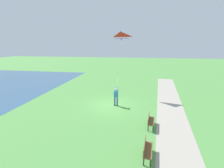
% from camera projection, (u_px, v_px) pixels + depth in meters
% --- Properties ---
extents(ground_plane, '(120.00, 120.00, 0.00)m').
position_uv_depth(ground_plane, '(111.00, 105.00, 16.34)').
color(ground_plane, '#569947').
extents(walkway_path, '(5.67, 32.08, 0.02)m').
position_uv_depth(walkway_path, '(172.00, 118.00, 13.54)').
color(walkway_path, '#ADA393').
rests_on(walkway_path, ground).
extents(person_kite_flyer, '(0.52, 0.61, 1.83)m').
position_uv_depth(person_kite_flyer, '(116.00, 95.00, 16.04)').
color(person_kite_flyer, '#232328').
rests_on(person_kite_flyer, ground).
extents(flying_kite, '(1.91, 4.14, 5.36)m').
position_uv_depth(flying_kite, '(120.00, 36.00, 18.48)').
color(flying_kite, red).
extents(park_bench_near_walkway, '(0.59, 1.54, 0.88)m').
position_uv_depth(park_bench_near_walkway, '(150.00, 120.00, 11.99)').
color(park_bench_near_walkway, brown).
rests_on(park_bench_near_walkway, ground).
extents(park_bench_far_walkway, '(0.59, 1.54, 0.88)m').
position_uv_depth(park_bench_far_walkway, '(147.00, 149.00, 8.71)').
color(park_bench_far_walkway, brown).
rests_on(park_bench_far_walkway, ground).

